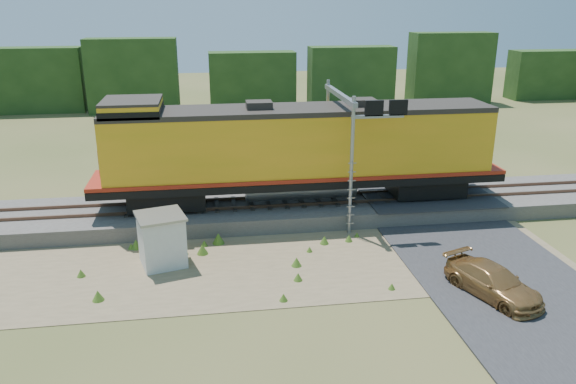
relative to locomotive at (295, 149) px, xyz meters
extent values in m
plane|color=#475123|center=(0.36, -6.00, -3.68)|extent=(140.00, 140.00, 0.00)
cube|color=slate|center=(0.36, 0.00, -3.28)|extent=(70.00, 5.00, 0.80)
cube|color=brown|center=(0.36, -0.72, -2.80)|extent=(70.00, 0.10, 0.16)
cube|color=brown|center=(0.36, 0.72, -2.80)|extent=(70.00, 0.10, 0.16)
cube|color=#8C7754|center=(-1.64, -5.50, -3.67)|extent=(26.00, 8.00, 0.03)
cube|color=#38383A|center=(7.36, 0.00, -2.85)|extent=(7.00, 5.20, 0.06)
cube|color=#38383A|center=(7.36, 16.00, -3.64)|extent=(7.00, 24.00, 0.08)
cube|color=#1D3A15|center=(0.36, 32.00, -0.43)|extent=(36.00, 3.00, 6.50)
cube|color=black|center=(-6.64, 0.00, -2.24)|extent=(3.85, 2.46, 0.96)
cube|color=black|center=(7.26, 0.00, -2.24)|extent=(3.85, 2.46, 0.96)
cube|color=black|center=(0.31, 0.00, -1.57)|extent=(21.38, 3.21, 0.38)
cylinder|color=gray|center=(0.31, 0.00, -2.08)|extent=(5.88, 1.28, 1.28)
cube|color=orange|center=(0.31, 0.00, 0.28)|extent=(19.78, 3.10, 3.31)
cube|color=maroon|center=(0.31, 0.00, -1.25)|extent=(21.38, 3.26, 0.19)
cube|color=#28231E|center=(0.31, 0.00, 2.07)|extent=(19.78, 3.15, 0.26)
cube|color=orange|center=(-8.03, 0.00, 2.31)|extent=(2.78, 3.10, 0.75)
cube|color=#28231E|center=(-8.03, 0.00, 2.73)|extent=(2.78, 3.15, 0.13)
cube|color=black|center=(-8.03, 0.00, 2.26)|extent=(2.83, 3.15, 0.37)
cube|color=maroon|center=(-9.63, 0.00, -0.09)|extent=(0.11, 2.14, 1.28)
cube|color=#28231E|center=(-1.83, 0.00, 2.31)|extent=(1.28, 1.07, 0.48)
cube|color=#28231E|center=(3.52, 0.00, 2.31)|extent=(1.28, 1.07, 0.48)
cube|color=silver|center=(-6.63, -4.98, -2.56)|extent=(2.20, 2.20, 2.24)
cube|color=gray|center=(-6.63, -4.98, -1.40)|extent=(2.42, 2.42, 0.11)
cylinder|color=gray|center=(2.31, -2.80, -0.26)|extent=(0.18, 0.18, 6.84)
cylinder|color=gray|center=(2.31, 2.80, -0.26)|extent=(0.18, 0.18, 6.84)
cube|color=gray|center=(2.31, 0.00, 2.77)|extent=(0.24, 6.20, 0.24)
cube|color=gray|center=(3.48, -2.80, 2.18)|extent=(2.54, 0.15, 0.15)
cube|color=black|center=(3.28, -2.80, 2.57)|extent=(0.88, 0.15, 0.73)
cube|color=black|center=(4.46, -2.80, 2.57)|extent=(0.88, 0.15, 0.73)
imported|color=#A4733D|center=(6.31, -9.72, -3.07)|extent=(3.08, 4.53, 1.22)
camera|label=1|loc=(-4.45, -27.89, 7.35)|focal=35.00mm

